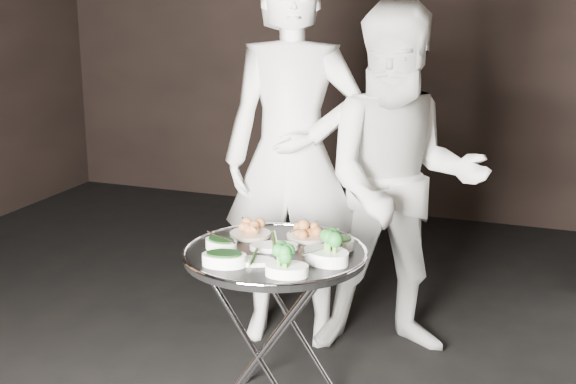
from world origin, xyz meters
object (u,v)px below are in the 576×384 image
(waiter_left, at_px, (293,159))
(waiter_right, at_px, (401,184))
(tray_stand, at_px, (275,327))
(serving_tray, at_px, (275,254))

(waiter_left, distance_m, waiter_right, 0.55)
(waiter_left, bearing_deg, waiter_right, -6.93)
(tray_stand, xyz_separation_m, waiter_left, (-0.20, 0.76, 0.55))
(serving_tray, xyz_separation_m, waiter_right, (0.33, 0.80, 0.13))
(tray_stand, relative_size, waiter_left, 0.38)
(waiter_left, height_order, waiter_right, waiter_left)
(serving_tray, bearing_deg, tray_stand, 180.00)
(serving_tray, bearing_deg, waiter_left, 105.08)
(tray_stand, xyz_separation_m, waiter_right, (0.33, 0.80, 0.46))
(tray_stand, distance_m, waiter_left, 0.96)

